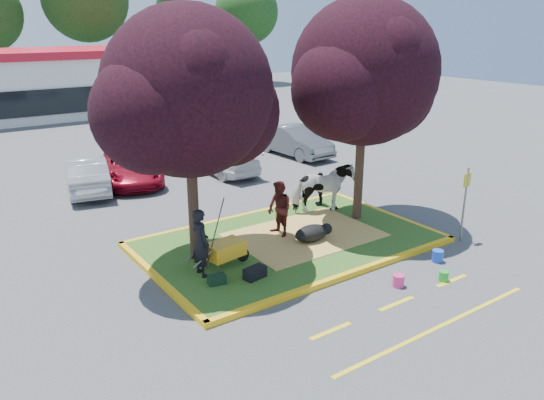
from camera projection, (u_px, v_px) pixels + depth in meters
ground at (288, 244)px, 15.49m from camera, size 90.00×90.00×0.00m
median_island at (288, 242)px, 15.47m from camera, size 8.00×5.00×0.15m
curb_near at (349, 275)px, 13.46m from camera, size 8.30×0.16×0.15m
curb_far at (242, 217)px, 17.47m from camera, size 8.30×0.16×0.15m
curb_left at (158, 278)px, 13.26m from camera, size 0.16×5.30×0.15m
curb_right at (387, 214)px, 17.68m from camera, size 0.16×5.30×0.15m
straw_bedding at (305, 235)px, 15.77m from camera, size 4.20×3.00×0.01m
tree_purple_left at (189, 100)px, 12.89m from camera, size 5.06×4.20×6.51m
tree_purple_right at (365, 79)px, 15.76m from camera, size 5.30×4.40×6.82m
fire_lane_stripe_a at (331, 331)px, 11.14m from camera, size 1.10×0.12×0.01m
fire_lane_stripe_b at (397, 304)px, 12.22m from camera, size 1.10×0.12×0.01m
fire_lane_stripe_c at (452, 281)px, 13.31m from camera, size 1.10×0.12×0.01m
fire_lane_long at (439, 327)px, 11.29m from camera, size 6.00×0.10×0.01m
retail_building at (77, 80)px, 37.62m from camera, size 20.40×8.40×4.40m
treeline at (26, 1)px, 42.94m from camera, size 46.58×7.80×14.63m
cow at (323, 189)px, 17.33m from camera, size 2.17×1.48×1.68m
calf at (311, 233)px, 15.28m from camera, size 1.25×0.99×0.48m
handler at (201, 242)px, 13.03m from camera, size 0.42×0.64×1.74m
visitor_a at (279, 209)px, 15.48m from camera, size 0.64×0.82×1.66m
visitor_b at (320, 189)px, 18.20m from camera, size 0.56×0.74×1.16m
wheelbarrow at (226, 250)px, 13.62m from camera, size 1.78×0.74×0.67m
gear_bag_dark at (255, 273)px, 13.08m from camera, size 0.60×0.39×0.28m
gear_bag_green at (217, 280)px, 12.80m from camera, size 0.48×0.35×0.23m
sign_post at (465, 197)px, 15.31m from camera, size 0.31×0.06×2.24m
bucket_green at (444, 276)px, 13.27m from camera, size 0.30×0.30×0.26m
bucket_pink at (398, 281)px, 12.98m from camera, size 0.30×0.30×0.30m
bucket_blue at (438, 256)px, 14.32m from camera, size 0.34×0.34×0.33m
car_silver at (86, 174)px, 20.13m from camera, size 2.25×4.30×1.35m
car_red at (132, 166)px, 21.39m from camera, size 3.39×5.10×1.30m
car_white at (223, 159)px, 22.67m from camera, size 1.78×4.23×1.22m
car_grey at (295, 141)px, 25.56m from camera, size 1.73×4.40×1.43m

